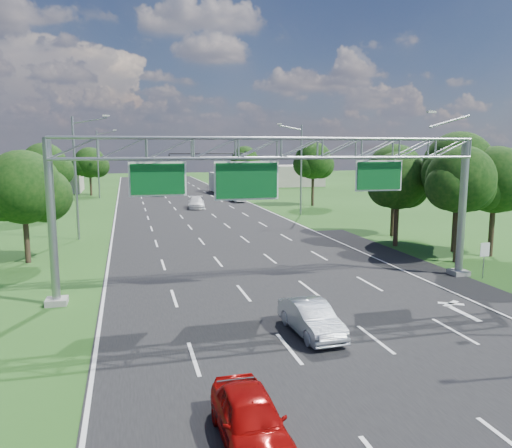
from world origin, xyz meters
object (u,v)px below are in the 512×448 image
object	(u,v)px
sign_gantry	(281,160)
regulatory_sign	(485,253)
silver_sedan	(311,318)
box_truck	(222,183)
red_coupe	(251,419)
traffic_signal	(224,163)

from	to	relation	value
sign_gantry	regulatory_sign	size ratio (longest dim) A/B	11.19
silver_sedan	sign_gantry	bearing A→B (deg)	80.00
regulatory_sign	silver_sedan	bearing A→B (deg)	-155.95
silver_sedan	box_truck	world-z (taller)	box_truck
regulatory_sign	red_coupe	world-z (taller)	regulatory_sign
silver_sedan	box_truck	distance (m)	64.50
regulatory_sign	red_coupe	bearing A→B (deg)	-143.70
sign_gantry	traffic_signal	bearing A→B (deg)	82.32
regulatory_sign	box_truck	world-z (taller)	box_truck
regulatory_sign	silver_sedan	world-z (taller)	regulatory_sign
sign_gantry	box_truck	bearing A→B (deg)	82.36
sign_gantry	silver_sedan	size ratio (longest dim) A/B	5.75
traffic_signal	red_coupe	size ratio (longest dim) A/B	3.02
red_coupe	regulatory_sign	bearing A→B (deg)	35.99
red_coupe	box_truck	xyz separation A→B (m)	(12.66, 70.74, 0.91)
sign_gantry	red_coupe	xyz separation A→B (m)	(-4.99, -13.55, -6.20)
red_coupe	silver_sedan	bearing A→B (deg)	57.85
red_coupe	traffic_signal	bearing A→B (deg)	79.35
sign_gantry	silver_sedan	world-z (taller)	sign_gantry
red_coupe	silver_sedan	distance (m)	8.01
regulatory_sign	silver_sedan	distance (m)	14.08
sign_gantry	regulatory_sign	world-z (taller)	sign_gantry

